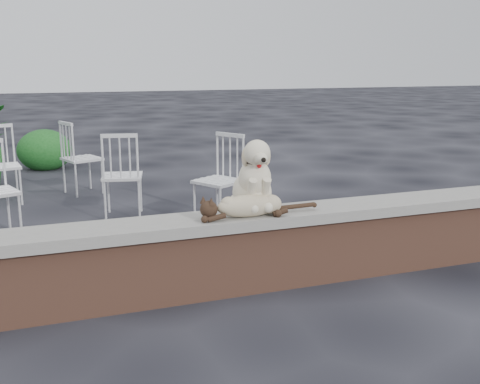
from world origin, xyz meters
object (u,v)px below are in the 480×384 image
object	(u,v)px
chair_d	(219,179)
chair_b	(1,165)
dog	(252,174)
cat	(249,204)
chair_e	(82,157)
chair_c	(122,175)

from	to	relation	value
chair_d	chair_b	bearing A→B (deg)	-158.44
dog	chair_b	bearing A→B (deg)	123.20
cat	dog	bearing A→B (deg)	65.61
chair_e	chair_b	bearing A→B (deg)	84.27
chair_b	cat	bearing A→B (deg)	-70.90
cat	chair_c	size ratio (longest dim) A/B	1.15
dog	chair_b	distance (m)	3.90
chair_c	chair_b	xyz separation A→B (m)	(-1.28, 1.07, 0.00)
dog	cat	bearing A→B (deg)	-114.39
chair_d	chair_b	xyz separation A→B (m)	(-2.19, 1.69, 0.00)
dog	cat	distance (m)	0.25
cat	chair_d	size ratio (longest dim) A/B	1.15
dog	chair_c	distance (m)	2.42
chair_d	dog	bearing A→B (deg)	-40.10
cat	chair_c	bearing A→B (deg)	106.35
chair_e	chair_b	distance (m)	0.99
chair_e	chair_d	world-z (taller)	same
chair_c	chair_d	xyz separation A→B (m)	(0.91, -0.61, 0.00)
dog	chair_c	size ratio (longest dim) A/B	0.60
chair_e	chair_c	bearing A→B (deg)	173.13
dog	cat	world-z (taller)	dog
chair_b	chair_e	bearing A→B (deg)	6.45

